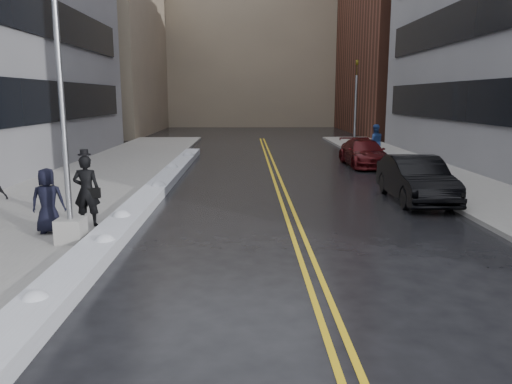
{
  "coord_description": "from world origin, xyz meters",
  "views": [
    {
      "loc": [
        1.1,
        -10.14,
        3.73
      ],
      "look_at": [
        1.34,
        2.55,
        1.3
      ],
      "focal_mm": 35.0,
      "sensor_mm": 36.0,
      "label": 1
    }
  ],
  "objects_px": {
    "traffic_signal": "(356,102)",
    "pedestrian_east": "(375,142)",
    "pedestrian_c": "(48,201)",
    "car_black": "(416,179)",
    "car_maroon": "(364,153)",
    "lamppost": "(65,147)",
    "fire_hydrant": "(438,175)",
    "pedestrian_fedora": "(87,191)"
  },
  "relations": [
    {
      "from": "lamppost",
      "to": "car_black",
      "type": "distance_m",
      "value": 11.96
    },
    {
      "from": "traffic_signal",
      "to": "pedestrian_east",
      "type": "distance_m",
      "value": 5.97
    },
    {
      "from": "pedestrian_fedora",
      "to": "pedestrian_c",
      "type": "relative_size",
      "value": 1.15
    },
    {
      "from": "traffic_signal",
      "to": "pedestrian_east",
      "type": "relative_size",
      "value": 2.96
    },
    {
      "from": "fire_hydrant",
      "to": "pedestrian_c",
      "type": "relative_size",
      "value": 0.42
    },
    {
      "from": "pedestrian_c",
      "to": "car_black",
      "type": "bearing_deg",
      "value": -167.13
    },
    {
      "from": "lamppost",
      "to": "fire_hydrant",
      "type": "height_order",
      "value": "lamppost"
    },
    {
      "from": "fire_hydrant",
      "to": "pedestrian_fedora",
      "type": "relative_size",
      "value": 0.36
    },
    {
      "from": "pedestrian_c",
      "to": "car_black",
      "type": "relative_size",
      "value": 0.35
    },
    {
      "from": "pedestrian_east",
      "to": "car_black",
      "type": "distance_m",
      "value": 11.09
    },
    {
      "from": "fire_hydrant",
      "to": "pedestrian_fedora",
      "type": "bearing_deg",
      "value": -152.55
    },
    {
      "from": "pedestrian_c",
      "to": "traffic_signal",
      "type": "bearing_deg",
      "value": -130.02
    },
    {
      "from": "pedestrian_east",
      "to": "traffic_signal",
      "type": "bearing_deg",
      "value": -88.36
    },
    {
      "from": "fire_hydrant",
      "to": "pedestrian_fedora",
      "type": "distance_m",
      "value": 13.94
    },
    {
      "from": "traffic_signal",
      "to": "car_black",
      "type": "bearing_deg",
      "value": -94.49
    },
    {
      "from": "car_maroon",
      "to": "lamppost",
      "type": "bearing_deg",
      "value": -127.97
    },
    {
      "from": "car_black",
      "to": "pedestrian_east",
      "type": "bearing_deg",
      "value": 84.28
    },
    {
      "from": "lamppost",
      "to": "pedestrian_fedora",
      "type": "distance_m",
      "value": 2.1
    },
    {
      "from": "traffic_signal",
      "to": "car_black",
      "type": "relative_size",
      "value": 1.22
    },
    {
      "from": "lamppost",
      "to": "fire_hydrant",
      "type": "distance_m",
      "value": 14.81
    },
    {
      "from": "lamppost",
      "to": "fire_hydrant",
      "type": "bearing_deg",
      "value": 33.04
    },
    {
      "from": "fire_hydrant",
      "to": "traffic_signal",
      "type": "height_order",
      "value": "traffic_signal"
    },
    {
      "from": "lamppost",
      "to": "traffic_signal",
      "type": "xyz_separation_m",
      "value": [
        11.8,
        22.0,
        0.87
      ]
    },
    {
      "from": "lamppost",
      "to": "pedestrian_c",
      "type": "relative_size",
      "value": 4.37
    },
    {
      "from": "lamppost",
      "to": "car_black",
      "type": "bearing_deg",
      "value": 27.44
    },
    {
      "from": "car_black",
      "to": "traffic_signal",
      "type": "bearing_deg",
      "value": 86.5
    },
    {
      "from": "pedestrian_c",
      "to": "car_maroon",
      "type": "xyz_separation_m",
      "value": [
        11.67,
        13.91,
        -0.31
      ]
    },
    {
      "from": "pedestrian_fedora",
      "to": "car_black",
      "type": "bearing_deg",
      "value": -161.32
    },
    {
      "from": "traffic_signal",
      "to": "car_black",
      "type": "xyz_separation_m",
      "value": [
        -1.3,
        -16.55,
        -2.59
      ]
    },
    {
      "from": "lamppost",
      "to": "car_maroon",
      "type": "xyz_separation_m",
      "value": [
        10.8,
        14.78,
        -1.82
      ]
    },
    {
      "from": "traffic_signal",
      "to": "pedestrian_c",
      "type": "bearing_deg",
      "value": -120.94
    },
    {
      "from": "fire_hydrant",
      "to": "car_black",
      "type": "relative_size",
      "value": 0.15
    },
    {
      "from": "pedestrian_c",
      "to": "lamppost",
      "type": "bearing_deg",
      "value": 125.77
    },
    {
      "from": "lamppost",
      "to": "traffic_signal",
      "type": "distance_m",
      "value": 24.98
    },
    {
      "from": "lamppost",
      "to": "pedestrian_fedora",
      "type": "height_order",
      "value": "lamppost"
    },
    {
      "from": "pedestrian_fedora",
      "to": "pedestrian_east",
      "type": "height_order",
      "value": "pedestrian_east"
    },
    {
      "from": "lamppost",
      "to": "pedestrian_east",
      "type": "bearing_deg",
      "value": 54.38
    },
    {
      "from": "lamppost",
      "to": "fire_hydrant",
      "type": "xyz_separation_m",
      "value": [
        12.3,
        8.0,
        -1.98
      ]
    },
    {
      "from": "lamppost",
      "to": "car_maroon",
      "type": "bearing_deg",
      "value": 53.84
    },
    {
      "from": "pedestrian_c",
      "to": "car_maroon",
      "type": "relative_size",
      "value": 0.35
    },
    {
      "from": "traffic_signal",
      "to": "car_black",
      "type": "distance_m",
      "value": 16.8
    },
    {
      "from": "pedestrian_east",
      "to": "car_maroon",
      "type": "relative_size",
      "value": 0.41
    }
  ]
}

